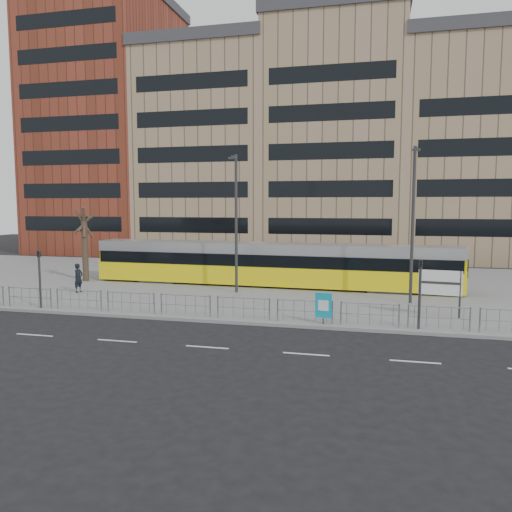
% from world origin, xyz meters
% --- Properties ---
extents(ground, '(120.00, 120.00, 0.00)m').
position_xyz_m(ground, '(0.00, 0.00, 0.00)').
color(ground, black).
rests_on(ground, ground).
extents(plaza, '(64.00, 24.00, 0.15)m').
position_xyz_m(plaza, '(0.00, 12.00, 0.07)').
color(plaza, slate).
rests_on(plaza, ground).
extents(kerb, '(64.00, 0.25, 0.17)m').
position_xyz_m(kerb, '(0.00, 0.05, 0.07)').
color(kerb, gray).
rests_on(kerb, ground).
extents(building_row, '(70.40, 18.40, 31.20)m').
position_xyz_m(building_row, '(1.55, 34.27, 12.91)').
color(building_row, brown).
rests_on(building_row, ground).
extents(pedestrian_barrier, '(32.07, 0.07, 1.10)m').
position_xyz_m(pedestrian_barrier, '(2.00, 0.50, 0.98)').
color(pedestrian_barrier, gray).
rests_on(pedestrian_barrier, plaza).
extents(road_markings, '(62.00, 0.12, 0.01)m').
position_xyz_m(road_markings, '(1.00, -4.00, 0.01)').
color(road_markings, white).
rests_on(road_markings, ground).
extents(tram, '(25.07, 3.23, 2.95)m').
position_xyz_m(tram, '(1.40, 10.60, 1.63)').
color(tram, yellow).
rests_on(tram, plaza).
extents(station_sign, '(2.04, 0.35, 2.36)m').
position_xyz_m(station_sign, '(11.62, 3.09, 1.78)').
color(station_sign, '#2D2D30').
rests_on(station_sign, plaza).
extents(ad_panel, '(0.79, 0.17, 1.48)m').
position_xyz_m(ad_panel, '(6.19, 0.40, 1.01)').
color(ad_panel, '#2D2D30').
rests_on(ad_panel, plaza).
extents(pedestrian, '(0.54, 0.73, 1.84)m').
position_xyz_m(pedestrian, '(-9.84, 5.28, 1.07)').
color(pedestrian, black).
rests_on(pedestrian, plaza).
extents(traffic_light_west, '(0.20, 0.23, 3.10)m').
position_xyz_m(traffic_light_west, '(-9.03, 0.50, 2.12)').
color(traffic_light_west, '#2D2D30').
rests_on(traffic_light_west, plaza).
extents(traffic_light_east, '(0.17, 0.20, 3.10)m').
position_xyz_m(traffic_light_east, '(10.46, 0.50, 2.12)').
color(traffic_light_east, '#2D2D30').
rests_on(traffic_light_east, plaza).
extents(lamp_post_west, '(0.45, 1.04, 8.66)m').
position_xyz_m(lamp_post_west, '(-0.07, 7.59, 4.86)').
color(lamp_post_west, '#2D2D30').
rests_on(lamp_post_west, plaza).
extents(lamp_post_east, '(0.45, 1.04, 8.77)m').
position_xyz_m(lamp_post_east, '(10.48, 6.57, 4.91)').
color(lamp_post_east, '#2D2D30').
rests_on(lamp_post_east, plaza).
extents(bare_tree, '(3.87, 3.87, 7.27)m').
position_xyz_m(bare_tree, '(-12.08, 9.64, 5.63)').
color(bare_tree, '#32261B').
rests_on(bare_tree, plaza).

